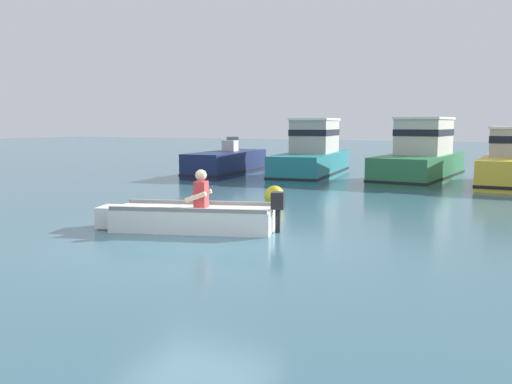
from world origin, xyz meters
TOP-DOWN VIEW (x-y plane):
  - ground_plane at (0.00, 0.00)m, footprint 120.00×120.00m
  - rowboat_with_person at (-0.81, 1.03)m, footprint 3.67×1.95m
  - moored_boat_navy at (-5.91, 11.65)m, footprint 1.94×5.15m
  - moored_boat_teal at (-2.58, 12.62)m, footprint 2.52×6.07m
  - moored_boat_green at (1.48, 13.10)m, footprint 2.58×6.08m
  - mooring_buoy at (-0.68, 4.73)m, footprint 0.51×0.51m

SIDE VIEW (x-z plane):
  - ground_plane at x=0.00m, z-range 0.00..0.00m
  - rowboat_with_person at x=-0.81m, z-range -0.34..0.85m
  - mooring_buoy at x=-0.68m, z-range 0.00..0.51m
  - moored_boat_navy at x=-5.91m, z-range -0.31..1.22m
  - moored_boat_teal at x=-2.58m, z-range -0.30..1.97m
  - moored_boat_green at x=1.48m, z-range -0.31..2.00m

